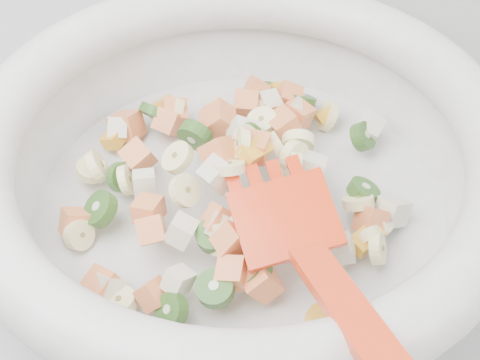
% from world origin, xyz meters
% --- Properties ---
extents(mixing_bowl, '(0.45, 0.43, 0.16)m').
position_xyz_m(mixing_bowl, '(-0.14, 1.44, 0.96)').
color(mixing_bowl, '#BBBBB9').
rests_on(mixing_bowl, counter).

